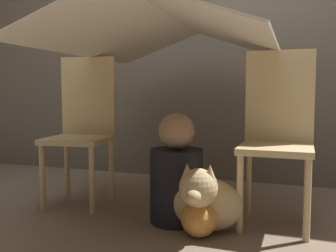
{
  "coord_description": "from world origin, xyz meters",
  "views": [
    {
      "loc": [
        0.74,
        -1.96,
        0.75
      ],
      "look_at": [
        0.0,
        0.19,
        0.55
      ],
      "focal_mm": 40.0,
      "sensor_mm": 36.0,
      "label": 1
    }
  ],
  "objects_px": {
    "person_front": "(176,176)",
    "dog": "(204,200)",
    "chair_right": "(277,130)",
    "chair_left": "(83,124)"
  },
  "relations": [
    {
      "from": "person_front",
      "to": "dog",
      "type": "height_order",
      "value": "person_front"
    },
    {
      "from": "chair_left",
      "to": "dog",
      "type": "xyz_separation_m",
      "value": [
        0.93,
        -0.31,
        -0.36
      ]
    },
    {
      "from": "dog",
      "to": "chair_left",
      "type": "bearing_deg",
      "value": 161.32
    },
    {
      "from": "chair_left",
      "to": "person_front",
      "type": "relative_size",
      "value": 1.58
    },
    {
      "from": "chair_left",
      "to": "chair_right",
      "type": "bearing_deg",
      "value": -7.18
    },
    {
      "from": "chair_left",
      "to": "dog",
      "type": "height_order",
      "value": "chair_left"
    },
    {
      "from": "person_front",
      "to": "chair_right",
      "type": "bearing_deg",
      "value": 18.49
    },
    {
      "from": "chair_left",
      "to": "chair_right",
      "type": "height_order",
      "value": "same"
    },
    {
      "from": "chair_left",
      "to": "dog",
      "type": "distance_m",
      "value": 1.04
    },
    {
      "from": "chair_left",
      "to": "dog",
      "type": "relative_size",
      "value": 2.45
    }
  ]
}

